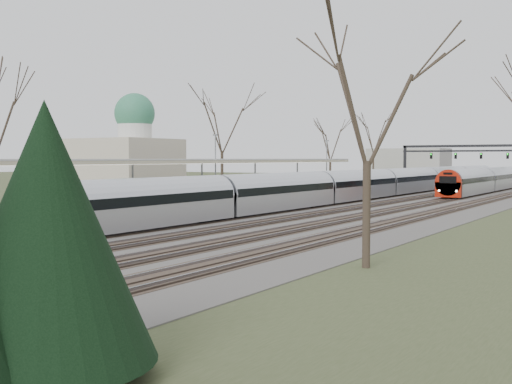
% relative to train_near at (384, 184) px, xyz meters
% --- Properties ---
extents(track_bed, '(24.00, 160.00, 0.22)m').
position_rel_train_near_xyz_m(track_bed, '(2.76, -2.04, -1.42)').
color(track_bed, '#474442').
rests_on(track_bed, ground).
extents(platform, '(3.50, 69.00, 1.00)m').
position_rel_train_near_xyz_m(platform, '(-6.55, -19.54, -0.98)').
color(platform, '#9E9B93').
rests_on(platform, ground).
extents(canopy, '(4.10, 50.00, 3.11)m').
position_rel_train_near_xyz_m(canopy, '(-6.55, -24.05, 2.45)').
color(canopy, slate).
rests_on(canopy, platform).
extents(dome_building, '(10.00, 8.00, 10.30)m').
position_rel_train_near_xyz_m(dome_building, '(-19.21, -19.04, 2.24)').
color(dome_building, beige).
rests_on(dome_building, ground).
extents(signal_gantry, '(21.00, 0.59, 6.08)m').
position_rel_train_near_xyz_m(signal_gantry, '(2.79, 27.95, 3.43)').
color(signal_gantry, black).
rests_on(signal_gantry, ground).
extents(tree_west_far, '(5.50, 5.50, 11.33)m').
position_rel_train_near_xyz_m(tree_west_far, '(-14.50, -9.04, 6.54)').
color(tree_west_far, '#2D231C').
rests_on(tree_west_far, ground).
extents(tree_east_near, '(4.50, 4.50, 9.27)m').
position_rel_train_near_xyz_m(tree_east_near, '(15.50, -42.04, 5.08)').
color(tree_east_near, '#2D231C').
rests_on(tree_east_near, ground).
extents(train_near, '(2.62, 90.21, 3.05)m').
position_rel_train_near_xyz_m(train_near, '(0.00, 0.00, 0.00)').
color(train_near, '#B8BCC3').
rests_on(train_near, ground).
extents(train_far, '(2.62, 60.21, 3.05)m').
position_rel_train_near_xyz_m(train_far, '(7.00, 28.92, 0.00)').
color(train_far, '#B8BCC3').
rests_on(train_far, ground).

